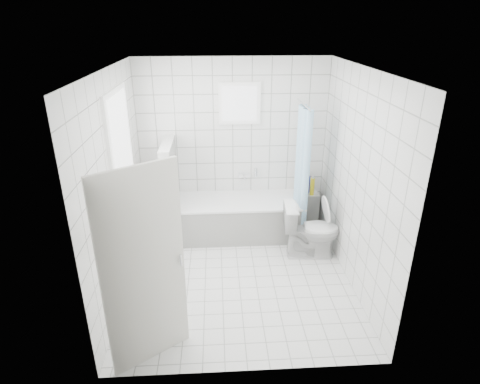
{
  "coord_description": "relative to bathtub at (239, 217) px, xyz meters",
  "views": [
    {
      "loc": [
        -0.25,
        -4.31,
        3.08
      ],
      "look_at": [
        0.04,
        0.35,
        1.05
      ],
      "focal_mm": 30.0,
      "sensor_mm": 36.0,
      "label": 1
    }
  ],
  "objects": [
    {
      "name": "window_sill",
      "position": [
        -1.38,
        -0.82,
        0.57
      ],
      "size": [
        0.18,
        1.02,
        0.08
      ],
      "primitive_type": "cube",
      "color": "white",
      "rests_on": "wall_left"
    },
    {
      "name": "sill_bottles",
      "position": [
        -1.37,
        -0.82,
        0.74
      ],
      "size": [
        0.16,
        0.75,
        0.32
      ],
      "color": "#EE5CCA",
      "rests_on": "window_sill"
    },
    {
      "name": "tub_faucet",
      "position": [
        0.1,
        0.33,
        0.56
      ],
      "size": [
        0.18,
        0.06,
        0.06
      ],
      "primitive_type": "cube",
      "color": "silver",
      "rests_on": "wall_back"
    },
    {
      "name": "wall_right",
      "position": [
        1.33,
        -1.12,
        1.01
      ],
      "size": [
        0.02,
        3.0,
        2.6
      ],
      "primitive_type": "cube",
      "color": "white",
      "rests_on": "ground"
    },
    {
      "name": "bathtub",
      "position": [
        0.0,
        0.0,
        0.0
      ],
      "size": [
        1.88,
        0.77,
        0.58
      ],
      "color": "white",
      "rests_on": "ground"
    },
    {
      "name": "curtain_rod",
      "position": [
        0.88,
        -0.02,
        1.71
      ],
      "size": [
        0.02,
        0.8,
        0.02
      ],
      "primitive_type": "cylinder",
      "rotation": [
        1.57,
        0.0,
        0.0
      ],
      "color": "silver",
      "rests_on": "wall_back"
    },
    {
      "name": "wall_front",
      "position": [
        -0.07,
        -2.62,
        1.01
      ],
      "size": [
        2.8,
        0.02,
        2.6
      ],
      "primitive_type": "cube",
      "color": "white",
      "rests_on": "ground"
    },
    {
      "name": "ground",
      "position": [
        -0.07,
        -1.12,
        -0.29
      ],
      "size": [
        3.0,
        3.0,
        0.0
      ],
      "primitive_type": "plane",
      "color": "white",
      "rests_on": "ground"
    },
    {
      "name": "door",
      "position": [
        -0.99,
        -2.38,
        0.71
      ],
      "size": [
        0.68,
        0.49,
        2.0
      ],
      "primitive_type": "cube",
      "rotation": [
        0.0,
        0.0,
        -0.96
      ],
      "color": "silver",
      "rests_on": "ground"
    },
    {
      "name": "window_left",
      "position": [
        -1.43,
        -0.82,
        1.31
      ],
      "size": [
        0.01,
        0.9,
        1.4
      ],
      "primitive_type": "cube",
      "color": "white",
      "rests_on": "wall_left"
    },
    {
      "name": "partition_wall",
      "position": [
        -1.0,
        -0.05,
        0.46
      ],
      "size": [
        0.15,
        0.85,
        1.5
      ],
      "primitive_type": "cube",
      "color": "white",
      "rests_on": "ground"
    },
    {
      "name": "ledge_bottles",
      "position": [
        1.07,
        0.23,
        0.39
      ],
      "size": [
        0.21,
        0.19,
        0.28
      ],
      "color": "#16891A",
      "rests_on": "tiled_ledge"
    },
    {
      "name": "shower_curtain",
      "position": [
        0.88,
        -0.16,
        0.81
      ],
      "size": [
        0.14,
        0.48,
        1.78
      ],
      "primitive_type": null,
      "color": "#4AA3DA",
      "rests_on": "curtain_rod"
    },
    {
      "name": "toilet",
      "position": [
        0.96,
        -0.64,
        0.1
      ],
      "size": [
        0.79,
        0.49,
        0.78
      ],
      "primitive_type": "imported",
      "rotation": [
        0.0,
        0.0,
        1.5
      ],
      "color": "white",
      "rests_on": "ground"
    },
    {
      "name": "wall_back",
      "position": [
        -0.07,
        0.38,
        1.01
      ],
      "size": [
        2.8,
        0.02,
        2.6
      ],
      "primitive_type": "cube",
      "color": "white",
      "rests_on": "ground"
    },
    {
      "name": "ceiling",
      "position": [
        -0.07,
        -1.12,
        2.31
      ],
      "size": [
        3.0,
        3.0,
        0.0
      ],
      "primitive_type": "plane",
      "rotation": [
        3.14,
        0.0,
        0.0
      ],
      "color": "white",
      "rests_on": "ground"
    },
    {
      "name": "tiled_ledge",
      "position": [
        1.07,
        0.25,
        -0.02
      ],
      "size": [
        0.4,
        0.24,
        0.55
      ],
      "primitive_type": "cube",
      "color": "white",
      "rests_on": "ground"
    },
    {
      "name": "wall_left",
      "position": [
        -1.47,
        -1.12,
        1.01
      ],
      "size": [
        0.02,
        3.0,
        2.6
      ],
      "primitive_type": "cube",
      "color": "white",
      "rests_on": "ground"
    },
    {
      "name": "window_back",
      "position": [
        0.03,
        0.33,
        1.66
      ],
      "size": [
        0.5,
        0.01,
        0.5
      ],
      "primitive_type": "cube",
      "color": "white",
      "rests_on": "wall_back"
    }
  ]
}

